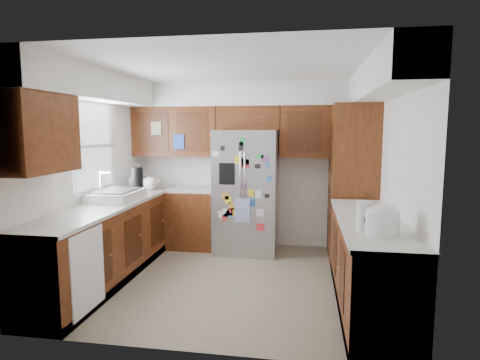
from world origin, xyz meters
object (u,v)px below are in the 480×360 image
object	(u,v)px
rice_cooker	(382,218)
paper_towel	(364,217)
pantry	(352,182)
fridge	(247,192)

from	to	relation	value
rice_cooker	paper_towel	bearing A→B (deg)	166.85
pantry	rice_cooker	world-z (taller)	pantry
rice_cooker	paper_towel	distance (m)	0.15
pantry	fridge	distance (m)	1.51
fridge	rice_cooker	bearing A→B (deg)	-56.49
pantry	fridge	xyz separation A→B (m)	(-1.50, 0.05, -0.17)
pantry	rice_cooker	size ratio (longest dim) A/B	7.04
pantry	fridge	size ratio (longest dim) A/B	1.19
pantry	rice_cooker	xyz separation A→B (m)	(-0.00, -2.21, -0.02)
fridge	pantry	bearing A→B (deg)	-2.05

